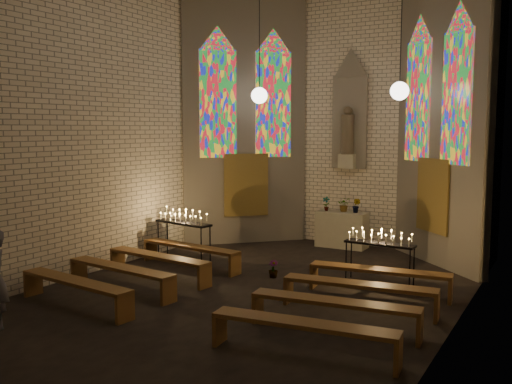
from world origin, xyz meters
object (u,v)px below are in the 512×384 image
altar (342,230)px  votive_stand_left (183,219)px  votive_stand_right (380,240)px  aisle_flower_pot (273,269)px

altar → votive_stand_left: votive_stand_left is taller
altar → votive_stand_right: bearing=-56.8°
votive_stand_left → votive_stand_right: 4.99m
aisle_flower_pot → votive_stand_right: 2.44m
votive_stand_left → votive_stand_right: votive_stand_left is taller
altar → aisle_flower_pot: bearing=-92.1°
aisle_flower_pot → votive_stand_left: votive_stand_left is taller
altar → votive_stand_left: 4.56m
altar → aisle_flower_pot: size_ratio=3.63×
altar → votive_stand_left: (-2.91, -3.47, 0.54)m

